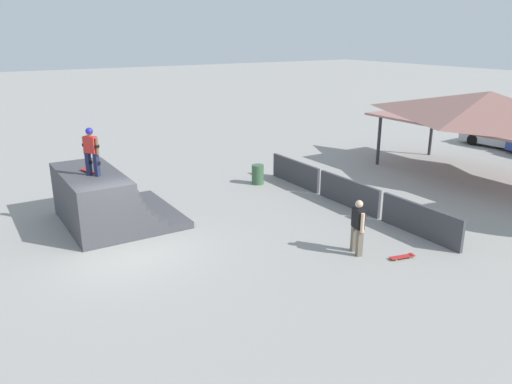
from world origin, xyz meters
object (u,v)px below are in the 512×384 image
Objects in this scene: skateboard_on_deck at (89,171)px; trash_bin at (258,174)px; skater_on_deck at (91,148)px; bystander_walking at (358,224)px; parked_car_silver at (503,137)px; skateboard_on_ground at (403,257)px.

skateboard_on_deck is 7.60m from trash_bin.
skater_on_deck reaches higher than bystander_walking.
parked_car_silver is at bearing 56.39° from skater_on_deck.
parked_car_silver is (0.14, 23.06, -1.33)m from skateboard_on_deck.
bystander_walking is 2.08× the size of skateboard_on_ground.
parked_car_silver is at bearing 37.14° from skateboard_on_ground.
bystander_walking is (6.46, 6.05, -1.00)m from skateboard_on_deck.
trash_bin reaches higher than skateboard_on_ground.
skater_on_deck reaches higher than trash_bin.
parked_car_silver is at bearing -52.92° from bystander_walking.
skateboard_on_deck reaches higher than skateboard_on_ground.
bystander_walking is 1.61m from skateboard_on_ground.
skateboard_on_ground is at bearing -69.67° from parked_car_silver.
bystander_walking is at bearing 145.33° from skateboard_on_ground.
bystander_walking is 18.15m from parked_car_silver.
bystander_walking is 7.77m from trash_bin.
parked_car_silver is (-6.31, 17.01, -0.33)m from bystander_walking.
skater_on_deck reaches higher than skateboard_on_ground.
skater_on_deck is 1.96× the size of skateboard_on_ground.
bystander_walking is 1.97× the size of trash_bin.
skater_on_deck is 0.96m from skateboard_on_deck.
trash_bin is (-1.62, 7.32, -2.36)m from skater_on_deck.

